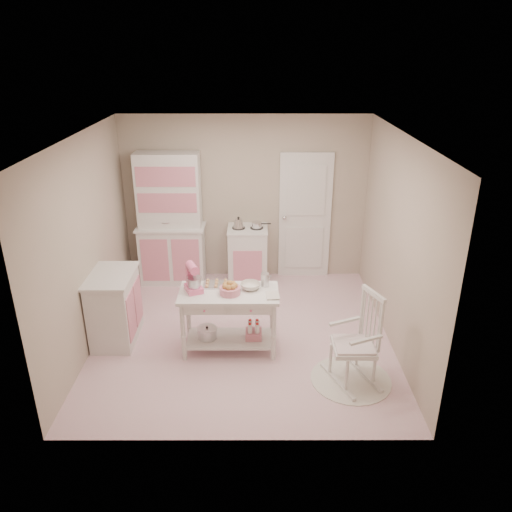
# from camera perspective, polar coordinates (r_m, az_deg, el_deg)

# --- Properties ---
(room_shell) EXTENTS (3.84, 3.84, 2.62)m
(room_shell) POSITION_cam_1_polar(r_m,az_deg,el_deg) (5.97, -1.64, 4.52)
(room_shell) COLOR #CC8097
(room_shell) RESTS_ON ground
(door) EXTENTS (0.82, 0.05, 2.04)m
(door) POSITION_cam_1_polar(r_m,az_deg,el_deg) (7.98, 5.61, 4.53)
(door) COLOR silver
(door) RESTS_ON ground
(hutch) EXTENTS (1.06, 0.50, 2.08)m
(hutch) POSITION_cam_1_polar(r_m,az_deg,el_deg) (7.85, -9.78, 4.13)
(hutch) COLOR silver
(hutch) RESTS_ON ground
(stove) EXTENTS (0.62, 0.57, 0.92)m
(stove) POSITION_cam_1_polar(r_m,az_deg,el_deg) (7.90, -0.94, 0.09)
(stove) COLOR silver
(stove) RESTS_ON ground
(base_cabinet) EXTENTS (0.54, 0.84, 0.92)m
(base_cabinet) POSITION_cam_1_polar(r_m,az_deg,el_deg) (6.62, -15.85, -5.67)
(base_cabinet) COLOR silver
(base_cabinet) RESTS_ON ground
(lace_rug) EXTENTS (0.92, 0.92, 0.01)m
(lace_rug) POSITION_cam_1_polar(r_m,az_deg,el_deg) (5.99, 10.76, -13.68)
(lace_rug) COLOR white
(lace_rug) RESTS_ON ground
(rocking_chair) EXTENTS (0.72, 0.85, 1.10)m
(rocking_chair) POSITION_cam_1_polar(r_m,az_deg,el_deg) (5.68, 11.17, -9.27)
(rocking_chair) COLOR silver
(rocking_chair) RESTS_ON ground
(work_table) EXTENTS (1.20, 0.60, 0.80)m
(work_table) POSITION_cam_1_polar(r_m,az_deg,el_deg) (6.21, -3.07, -7.39)
(work_table) COLOR silver
(work_table) RESTS_ON ground
(stand_mixer) EXTENTS (0.29, 0.34, 0.34)m
(stand_mixer) POSITION_cam_1_polar(r_m,az_deg,el_deg) (6.00, -7.19, -2.56)
(stand_mixer) COLOR pink
(stand_mixer) RESTS_ON work_table
(cookie_tray) EXTENTS (0.34, 0.24, 0.02)m
(cookie_tray) POSITION_cam_1_polar(r_m,az_deg,el_deg) (6.19, -4.46, -3.27)
(cookie_tray) COLOR silver
(cookie_tray) RESTS_ON work_table
(bread_basket) EXTENTS (0.25, 0.25, 0.09)m
(bread_basket) POSITION_cam_1_polar(r_m,az_deg,el_deg) (5.95, -2.99, -3.95)
(bread_basket) COLOR pink
(bread_basket) RESTS_ON work_table
(mixing_bowl) EXTENTS (0.24, 0.24, 0.08)m
(mixing_bowl) POSITION_cam_1_polar(r_m,az_deg,el_deg) (6.07, -0.66, -3.45)
(mixing_bowl) COLOR silver
(mixing_bowl) RESTS_ON work_table
(metal_pitcher) EXTENTS (0.10, 0.10, 0.17)m
(metal_pitcher) POSITION_cam_1_polar(r_m,az_deg,el_deg) (6.12, 1.03, -2.72)
(metal_pitcher) COLOR silver
(metal_pitcher) RESTS_ON work_table
(recipe_book) EXTENTS (0.17, 0.22, 0.02)m
(recipe_book) POSITION_cam_1_polar(r_m,az_deg,el_deg) (5.90, 1.17, -4.56)
(recipe_book) COLOR silver
(recipe_book) RESTS_ON work_table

